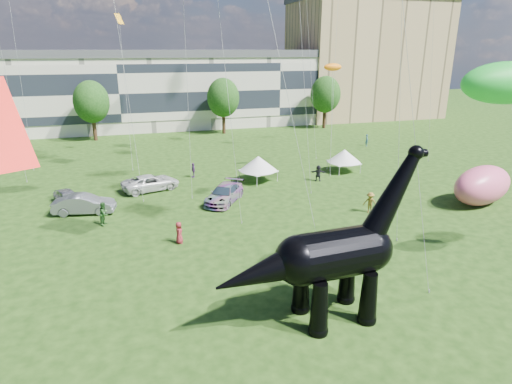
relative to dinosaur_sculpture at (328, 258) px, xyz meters
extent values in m
plane|color=#16330C|center=(-2.06, -1.56, -3.46)|extent=(220.00, 220.00, 0.00)
cube|color=beige|center=(-10.06, 60.44, 2.54)|extent=(78.00, 11.00, 12.00)
cube|color=tan|center=(37.94, 63.44, 7.54)|extent=(28.00, 18.00, 22.00)
cylinder|color=#382314|center=(-14.06, 51.44, -1.86)|extent=(0.56, 0.56, 3.20)
ellipsoid|color=#14380F|center=(-14.06, 51.44, 2.86)|extent=(5.20, 5.20, 6.24)
cylinder|color=#382314|center=(5.94, 51.44, -1.86)|extent=(0.56, 0.56, 3.20)
ellipsoid|color=#14380F|center=(5.94, 51.44, 2.86)|extent=(5.20, 5.20, 6.24)
cylinder|color=#382314|center=(23.94, 51.44, -1.86)|extent=(0.56, 0.56, 3.20)
ellipsoid|color=#14380F|center=(23.94, 51.44, 2.86)|extent=(5.20, 5.20, 6.24)
cone|color=black|center=(-0.83, -1.07, -2.07)|extent=(1.01, 1.01, 2.78)
sphere|color=black|center=(-0.83, -1.07, -3.29)|extent=(1.02, 1.02, 1.02)
cone|color=black|center=(-0.95, 0.96, -2.07)|extent=(1.01, 1.01, 2.78)
sphere|color=black|center=(-0.95, 0.96, -3.29)|extent=(1.02, 1.02, 1.02)
cone|color=black|center=(1.94, -0.91, -2.07)|extent=(1.01, 1.01, 2.78)
sphere|color=black|center=(1.94, -0.91, -3.29)|extent=(1.02, 1.02, 1.02)
cone|color=black|center=(1.82, 1.13, -2.07)|extent=(1.01, 1.01, 2.78)
sphere|color=black|center=(1.82, 1.13, -3.29)|extent=(1.02, 1.02, 1.02)
cylinder|color=black|center=(0.40, 0.02, 0.16)|extent=(4.03, 2.72, 2.50)
sphere|color=black|center=(-1.54, -0.09, 0.16)|extent=(2.50, 2.50, 2.50)
sphere|color=black|center=(2.34, 0.14, 0.16)|extent=(2.41, 2.41, 2.41)
cone|color=black|center=(3.47, 0.20, 2.84)|extent=(3.56, 1.59, 4.90)
sphere|color=black|center=(4.60, 0.27, 4.96)|extent=(0.78, 0.78, 0.78)
cylinder|color=black|center=(4.88, 0.29, 4.92)|extent=(0.67, 0.44, 0.41)
cone|color=black|center=(-3.45, -0.20, -0.15)|extent=(5.00, 2.23, 2.72)
imported|color=#A5A4A9|center=(-14.70, 21.90, -2.76)|extent=(3.21, 4.42, 1.40)
imported|color=slate|center=(-13.16, 19.37, -2.63)|extent=(5.23, 2.54, 1.65)
imported|color=silver|center=(-7.37, 24.21, -2.68)|extent=(6.05, 4.04, 1.54)
imported|color=#595960|center=(-1.15, 18.76, -2.66)|extent=(4.93, 5.79, 1.59)
cube|color=white|center=(3.66, 24.15, -2.33)|extent=(4.06, 4.06, 0.12)
cone|color=white|center=(3.66, 24.15, -1.51)|extent=(5.15, 5.15, 1.53)
cylinder|color=#999999|center=(2.95, 22.26, -2.89)|extent=(0.06, 0.06, 1.12)
cylinder|color=#999999|center=(5.55, 23.44, -2.89)|extent=(0.06, 0.06, 1.12)
cylinder|color=#999999|center=(1.76, 24.86, -2.89)|extent=(0.06, 0.06, 1.12)
cylinder|color=#999999|center=(4.37, 26.05, -2.89)|extent=(0.06, 0.06, 1.12)
cube|color=white|center=(14.04, 24.98, -2.39)|extent=(3.06, 3.06, 0.12)
cone|color=white|center=(14.04, 24.98, -1.61)|extent=(3.88, 3.88, 1.45)
cylinder|color=#999999|center=(12.76, 23.55, -2.92)|extent=(0.06, 0.06, 1.07)
cylinder|color=#999999|center=(15.47, 23.70, -2.92)|extent=(0.06, 0.06, 1.07)
cylinder|color=#999999|center=(12.61, 26.26, -2.92)|extent=(0.06, 0.06, 1.07)
cylinder|color=#999999|center=(15.32, 26.41, -2.92)|extent=(0.06, 0.06, 1.07)
ellipsoid|color=#E55981|center=(20.83, 11.85, -1.71)|extent=(7.71, 5.51, 3.48)
imported|color=#59306D|center=(-2.69, 27.52, -2.65)|extent=(0.46, 0.97, 1.61)
imported|color=#366489|center=(23.53, 36.19, -2.61)|extent=(0.58, 0.71, 1.68)
imported|color=maroon|center=(-6.14, 11.20, -2.64)|extent=(0.58, 0.83, 1.62)
imported|color=black|center=(9.72, 22.39, -2.59)|extent=(1.68, 1.11, 1.73)
imported|color=brown|center=(10.13, 12.69, -2.55)|extent=(1.32, 1.29, 1.82)
imported|color=#37712D|center=(-11.41, 16.30, -2.51)|extent=(1.00, 1.12, 1.89)
plane|color=orange|center=(-8.94, 37.56, 13.07)|extent=(1.27, 1.32, 1.13)
ellipsoid|color=green|center=(10.00, 0.76, 8.17)|extent=(6.00, 5.02, 2.15)
ellipsoid|color=orange|center=(12.53, 26.05, 7.96)|extent=(2.12, 1.99, 0.78)
camera|label=1|loc=(-8.78, -17.23, 9.84)|focal=30.00mm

